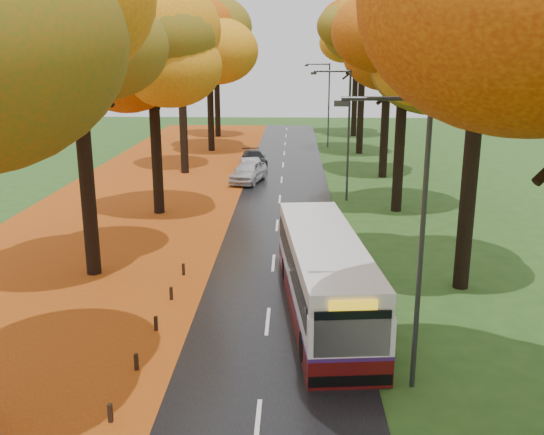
# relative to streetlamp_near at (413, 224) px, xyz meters

# --- Properties ---
(road) EXTENTS (6.50, 90.00, 0.04)m
(road) POSITION_rel_streetlamp_near_xyz_m (-3.95, 17.00, -4.69)
(road) COLOR black
(road) RESTS_ON ground
(centre_line) EXTENTS (0.12, 90.00, 0.01)m
(centre_line) POSITION_rel_streetlamp_near_xyz_m (-3.95, 17.00, -4.67)
(centre_line) COLOR silver
(centre_line) RESTS_ON road
(leaf_verge) EXTENTS (12.00, 90.00, 0.02)m
(leaf_verge) POSITION_rel_streetlamp_near_xyz_m (-12.95, 17.00, -4.70)
(leaf_verge) COLOR maroon
(leaf_verge) RESTS_ON ground
(leaf_drift) EXTENTS (0.90, 90.00, 0.01)m
(leaf_drift) POSITION_rel_streetlamp_near_xyz_m (-7.00, 17.00, -4.67)
(leaf_drift) COLOR #BC6413
(leaf_drift) RESTS_ON road
(trees_left) EXTENTS (9.20, 74.00, 13.88)m
(trees_left) POSITION_rel_streetlamp_near_xyz_m (-11.13, 19.06, 4.82)
(trees_left) COLOR black
(trees_left) RESTS_ON ground
(trees_right) EXTENTS (9.30, 74.20, 13.96)m
(trees_right) POSITION_rel_streetlamp_near_xyz_m (3.24, 18.91, 4.98)
(trees_right) COLOR black
(trees_right) RESTS_ON ground
(streetlamp_near) EXTENTS (2.45, 0.18, 8.00)m
(streetlamp_near) POSITION_rel_streetlamp_near_xyz_m (0.00, 0.00, 0.00)
(streetlamp_near) COLOR #333538
(streetlamp_near) RESTS_ON ground
(streetlamp_mid) EXTENTS (2.45, 0.18, 8.00)m
(streetlamp_mid) POSITION_rel_streetlamp_near_xyz_m (0.00, 22.00, 0.00)
(streetlamp_mid) COLOR #333538
(streetlamp_mid) RESTS_ON ground
(streetlamp_far) EXTENTS (2.45, 0.18, 8.00)m
(streetlamp_far) POSITION_rel_streetlamp_near_xyz_m (0.00, 44.00, 0.00)
(streetlamp_far) COLOR #333538
(streetlamp_far) RESTS_ON ground
(bus) EXTENTS (3.41, 10.67, 2.76)m
(bus) POSITION_rel_streetlamp_near_xyz_m (-1.99, 4.87, -3.23)
(bus) COLOR #4E0C0C
(bus) RESTS_ON road
(car_white) EXTENTS (2.80, 4.82, 1.54)m
(car_white) POSITION_rel_streetlamp_near_xyz_m (-6.30, 27.09, -3.90)
(car_white) COLOR silver
(car_white) RESTS_ON road
(car_silver) EXTENTS (2.19, 4.10, 1.28)m
(car_silver) POSITION_rel_streetlamp_near_xyz_m (-6.30, 29.48, -4.03)
(car_silver) COLOR #929499
(car_silver) RESTS_ON road
(car_dark) EXTENTS (2.54, 4.39, 1.20)m
(car_dark) POSITION_rel_streetlamp_near_xyz_m (-6.30, 33.70, -4.08)
(car_dark) COLOR black
(car_dark) RESTS_ON road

